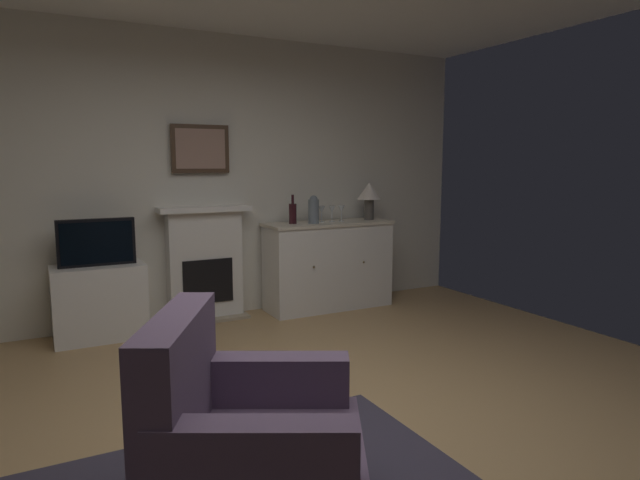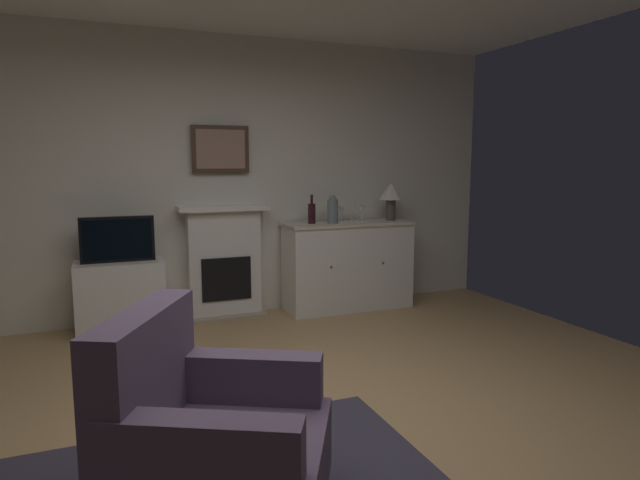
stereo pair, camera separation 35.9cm
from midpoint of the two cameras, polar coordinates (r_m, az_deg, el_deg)
name	(u,v)px [view 2 (the right image)]	position (r m, az deg, el deg)	size (l,w,h in m)	color
ground_plane	(322,447)	(3.21, 3.66, -20.86)	(5.99, 5.57, 0.10)	tan
wall_rear	(216,178)	(5.43, -8.94, 6.42)	(5.99, 0.06, 2.72)	silver
fireplace_unit	(224,262)	(5.40, -8.09, -2.25)	(0.87, 0.30, 1.10)	white
framed_picture	(221,149)	(5.36, -8.44, 9.36)	(0.55, 0.04, 0.45)	#473323
sideboard_cabinet	(348,265)	(5.68, 4.74, -2.67)	(1.34, 0.49, 0.90)	white
table_lamp	(391,194)	(5.83, 9.20, 4.76)	(0.26, 0.26, 0.40)	#4C4742
wine_bottle	(312,213)	(5.46, 1.01, 2.84)	(0.08, 0.08, 0.29)	#331419
wine_glass_left	(341,210)	(5.59, 4.10, 3.09)	(0.07, 0.07, 0.16)	silver
wine_glass_center	(352,210)	(5.62, 5.20, 3.11)	(0.07, 0.07, 0.16)	silver
wine_glass_right	(362,210)	(5.67, 6.21, 3.13)	(0.07, 0.07, 0.16)	silver
vase_decorative	(333,210)	(5.47, 3.21, 3.18)	(0.11, 0.11, 0.28)	slate
tv_cabinet	(120,297)	(5.14, -18.25, -5.68)	(0.75, 0.42, 0.64)	white
tv_set	(118,239)	(5.03, -18.49, 0.05)	(0.62, 0.07, 0.40)	black
armchair	(210,441)	(2.37, -6.93, -20.23)	(1.07, 1.05, 0.92)	#604C66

